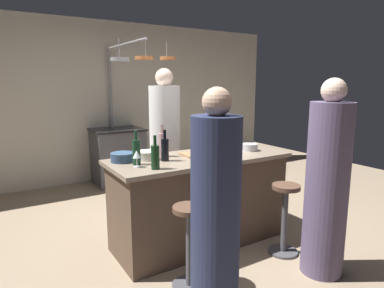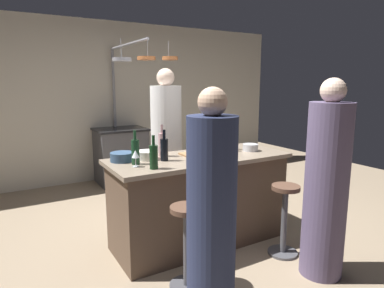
# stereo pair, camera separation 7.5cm
# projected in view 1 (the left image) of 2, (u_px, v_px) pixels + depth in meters

# --- Properties ---
(ground_plane) EXTENTS (9.00, 9.00, 0.00)m
(ground_plane) POSITION_uv_depth(u_px,v_px,m) (200.00, 241.00, 3.47)
(ground_plane) COLOR gray
(back_wall) EXTENTS (6.40, 0.16, 2.60)m
(back_wall) POSITION_uv_depth(u_px,v_px,m) (108.00, 102.00, 5.62)
(back_wall) COLOR beige
(back_wall) RESTS_ON ground_plane
(kitchen_island) EXTENTS (1.80, 0.72, 0.90)m
(kitchen_island) POSITION_uv_depth(u_px,v_px,m) (200.00, 199.00, 3.38)
(kitchen_island) COLOR brown
(kitchen_island) RESTS_ON ground_plane
(stove_range) EXTENTS (0.80, 0.64, 0.89)m
(stove_range) POSITION_uv_depth(u_px,v_px,m) (118.00, 156.00, 5.44)
(stove_range) COLOR #47474C
(stove_range) RESTS_ON ground_plane
(chef) EXTENTS (0.38, 0.38, 1.78)m
(chef) POSITION_uv_depth(u_px,v_px,m) (165.00, 147.00, 4.15)
(chef) COLOR white
(chef) RESTS_ON ground_plane
(bar_stool_right) EXTENTS (0.28, 0.28, 0.68)m
(bar_stool_right) POSITION_uv_depth(u_px,v_px,m) (285.00, 216.00, 3.17)
(bar_stool_right) COLOR #4C4C51
(bar_stool_right) RESTS_ON ground_plane
(guest_right) EXTENTS (0.35, 0.35, 1.66)m
(guest_right) POSITION_uv_depth(u_px,v_px,m) (327.00, 186.00, 2.78)
(guest_right) COLOR #594C6B
(guest_right) RESTS_ON ground_plane
(bar_stool_left) EXTENTS (0.28, 0.28, 0.68)m
(bar_stool_left) POSITION_uv_depth(u_px,v_px,m) (189.00, 243.00, 2.62)
(bar_stool_left) COLOR #4C4C51
(bar_stool_left) RESTS_ON ground_plane
(guest_left) EXTENTS (0.34, 0.34, 1.59)m
(guest_left) POSITION_uv_depth(u_px,v_px,m) (215.00, 215.00, 2.25)
(guest_left) COLOR #262D4C
(guest_left) RESTS_ON ground_plane
(overhead_pot_rack) EXTENTS (0.87, 1.50, 2.17)m
(overhead_pot_rack) POSITION_uv_depth(u_px,v_px,m) (129.00, 78.00, 4.74)
(overhead_pot_rack) COLOR gray
(overhead_pot_rack) RESTS_ON ground_plane
(cutting_board) EXTENTS (0.32, 0.22, 0.02)m
(cutting_board) POSITION_uv_depth(u_px,v_px,m) (198.00, 154.00, 3.38)
(cutting_board) COLOR #997047
(cutting_board) RESTS_ON kitchen_island
(pepper_mill) EXTENTS (0.05, 0.05, 0.21)m
(pepper_mill) POSITION_uv_depth(u_px,v_px,m) (228.00, 141.00, 3.54)
(pepper_mill) COLOR #382319
(pepper_mill) RESTS_ON kitchen_island
(wine_bottle_green) EXTENTS (0.07, 0.07, 0.31)m
(wine_bottle_green) POSITION_uv_depth(u_px,v_px,m) (136.00, 152.00, 2.95)
(wine_bottle_green) COLOR #193D23
(wine_bottle_green) RESTS_ON kitchen_island
(wine_bottle_red) EXTENTS (0.07, 0.07, 0.29)m
(wine_bottle_red) POSITION_uv_depth(u_px,v_px,m) (155.00, 156.00, 2.80)
(wine_bottle_red) COLOR #143319
(wine_bottle_red) RESTS_ON kitchen_island
(wine_bottle_rose) EXTENTS (0.07, 0.07, 0.31)m
(wine_bottle_rose) POSITION_uv_depth(u_px,v_px,m) (162.00, 144.00, 3.28)
(wine_bottle_rose) COLOR #B78C8E
(wine_bottle_rose) RESTS_ON kitchen_island
(wine_bottle_dark) EXTENTS (0.07, 0.07, 0.29)m
(wine_bottle_dark) POSITION_uv_depth(u_px,v_px,m) (165.00, 149.00, 3.09)
(wine_bottle_dark) COLOR black
(wine_bottle_dark) RESTS_ON kitchen_island
(wine_bottle_amber) EXTENTS (0.07, 0.07, 0.32)m
(wine_bottle_amber) POSITION_uv_depth(u_px,v_px,m) (226.00, 138.00, 3.63)
(wine_bottle_amber) COLOR brown
(wine_bottle_amber) RESTS_ON kitchen_island
(wine_glass_by_chef) EXTENTS (0.07, 0.07, 0.15)m
(wine_glass_by_chef) POSITION_uv_depth(u_px,v_px,m) (221.00, 141.00, 3.57)
(wine_glass_by_chef) COLOR silver
(wine_glass_by_chef) RESTS_ON kitchen_island
(wine_glass_near_left_guest) EXTENTS (0.07, 0.07, 0.15)m
(wine_glass_near_left_guest) POSITION_uv_depth(u_px,v_px,m) (137.00, 155.00, 2.86)
(wine_glass_near_left_guest) COLOR silver
(wine_glass_near_left_guest) RESTS_ON kitchen_island
(mixing_bowl_steel) EXTENTS (0.16, 0.16, 0.07)m
(mixing_bowl_steel) POSITION_uv_depth(u_px,v_px,m) (250.00, 147.00, 3.58)
(mixing_bowl_steel) COLOR #B7B7BC
(mixing_bowl_steel) RESTS_ON kitchen_island
(mixing_bowl_blue) EXTENTS (0.22, 0.22, 0.08)m
(mixing_bowl_blue) POSITION_uv_depth(u_px,v_px,m) (123.00, 157.00, 3.08)
(mixing_bowl_blue) COLOR #334C6B
(mixing_bowl_blue) RESTS_ON kitchen_island
(mixing_bowl_ceramic) EXTENTS (0.20, 0.20, 0.08)m
(mixing_bowl_ceramic) POSITION_uv_depth(u_px,v_px,m) (148.00, 155.00, 3.16)
(mixing_bowl_ceramic) COLOR silver
(mixing_bowl_ceramic) RESTS_ON kitchen_island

